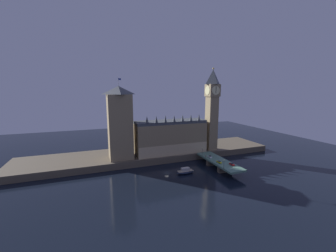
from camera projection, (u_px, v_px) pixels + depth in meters
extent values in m
plane|color=black|center=(167.00, 173.00, 148.28)|extent=(400.00, 400.00, 0.00)
cube|color=brown|center=(152.00, 154.00, 183.87)|extent=(220.00, 42.00, 5.28)
cube|color=#8E7A56|center=(171.00, 138.00, 177.90)|extent=(60.66, 18.99, 25.79)
cube|color=#D5B989|center=(175.00, 150.00, 170.40)|extent=(60.66, 0.20, 9.29)
cube|color=#42474C|center=(171.00, 122.00, 175.53)|extent=(60.66, 17.47, 2.40)
cone|color=#42474C|center=(147.00, 120.00, 159.58)|extent=(2.40, 2.40, 5.67)
cone|color=#42474C|center=(156.00, 119.00, 162.18)|extent=(2.40, 2.40, 5.67)
cone|color=#42474C|center=(165.00, 119.00, 164.79)|extent=(2.40, 2.40, 5.67)
cone|color=#42474C|center=(174.00, 118.00, 167.39)|extent=(2.40, 2.40, 5.67)
cone|color=#42474C|center=(183.00, 118.00, 170.00)|extent=(2.40, 2.40, 5.67)
cone|color=#42474C|center=(191.00, 118.00, 172.60)|extent=(2.40, 2.40, 5.67)
cone|color=#42474C|center=(199.00, 117.00, 175.20)|extent=(2.40, 2.40, 5.67)
cube|color=#8E7A56|center=(211.00, 123.00, 185.13)|extent=(8.62, 8.62, 48.21)
cube|color=#8E7A56|center=(213.00, 90.00, 180.19)|extent=(10.17, 10.17, 10.61)
cylinder|color=beige|center=(216.00, 90.00, 175.37)|extent=(7.60, 0.25, 7.60)
cylinder|color=beige|center=(209.00, 90.00, 185.00)|extent=(7.60, 0.25, 7.60)
cylinder|color=beige|center=(218.00, 90.00, 181.98)|extent=(0.25, 7.60, 7.60)
cylinder|color=beige|center=(207.00, 90.00, 178.40)|extent=(0.25, 7.60, 7.60)
cube|color=black|center=(216.00, 90.00, 175.11)|extent=(0.36, 0.10, 5.70)
pyramid|color=#42474C|center=(213.00, 77.00, 178.25)|extent=(10.17, 10.17, 12.47)
sphere|color=gold|center=(213.00, 69.00, 177.06)|extent=(1.60, 1.60, 1.60)
cube|color=#8E7A56|center=(120.00, 127.00, 161.67)|extent=(17.93, 17.93, 50.50)
pyramid|color=#42474C|center=(119.00, 90.00, 156.90)|extent=(18.29, 18.29, 6.27)
cylinder|color=#99999E|center=(118.00, 82.00, 155.86)|extent=(0.24, 0.24, 6.00)
cube|color=navy|center=(120.00, 79.00, 155.89)|extent=(2.00, 0.08, 1.20)
cube|color=slate|center=(219.00, 161.00, 156.68)|extent=(13.07, 46.00, 1.40)
cube|color=brown|center=(225.00, 169.00, 150.11)|extent=(11.11, 3.20, 4.70)
cube|color=brown|center=(213.00, 162.00, 164.28)|extent=(11.11, 3.20, 4.70)
cube|color=white|center=(210.00, 157.00, 163.05)|extent=(1.88, 4.22, 0.94)
cube|color=black|center=(210.00, 156.00, 162.93)|extent=(1.54, 1.90, 0.45)
cylinder|color=black|center=(208.00, 157.00, 164.00)|extent=(0.22, 0.64, 0.64)
cylinder|color=black|center=(210.00, 157.00, 164.62)|extent=(0.22, 0.64, 0.64)
cylinder|color=black|center=(210.00, 158.00, 161.59)|extent=(0.22, 0.64, 0.64)
cylinder|color=black|center=(212.00, 158.00, 162.20)|extent=(0.22, 0.64, 0.64)
cube|color=yellow|center=(219.00, 162.00, 151.46)|extent=(1.82, 4.62, 0.68)
cube|color=black|center=(219.00, 161.00, 151.37)|extent=(1.49, 2.08, 0.45)
cylinder|color=black|center=(217.00, 162.00, 152.52)|extent=(0.22, 0.64, 0.64)
cylinder|color=black|center=(219.00, 162.00, 153.12)|extent=(0.22, 0.64, 0.64)
cylinder|color=black|center=(219.00, 163.00, 149.88)|extent=(0.22, 0.64, 0.64)
cylinder|color=black|center=(221.00, 163.00, 150.47)|extent=(0.22, 0.64, 0.64)
cube|color=red|center=(232.00, 164.00, 146.66)|extent=(1.83, 4.29, 0.83)
cube|color=black|center=(232.00, 163.00, 146.55)|extent=(1.50, 1.93, 0.45)
cylinder|color=black|center=(234.00, 165.00, 145.77)|extent=(0.22, 0.64, 0.64)
cylinder|color=black|center=(232.00, 165.00, 145.18)|extent=(0.22, 0.64, 0.64)
cylinder|color=black|center=(232.00, 164.00, 148.23)|extent=(0.22, 0.64, 0.64)
cylinder|color=black|center=(230.00, 164.00, 147.63)|extent=(0.22, 0.64, 0.64)
cylinder|color=black|center=(206.00, 157.00, 163.72)|extent=(0.28, 0.28, 0.88)
cylinder|color=maroon|center=(206.00, 156.00, 163.58)|extent=(0.38, 0.38, 0.73)
sphere|color=tan|center=(206.00, 155.00, 163.50)|extent=(0.24, 0.24, 0.24)
cylinder|color=#2D3333|center=(224.00, 168.00, 140.81)|extent=(0.56, 0.56, 0.50)
cylinder|color=#2D3333|center=(224.00, 164.00, 140.35)|extent=(0.18, 0.18, 4.95)
sphere|color=#F9E5A3|center=(224.00, 160.00, 139.84)|extent=(0.60, 0.60, 0.60)
sphere|color=#F9E5A3|center=(224.00, 160.00, 139.75)|extent=(0.44, 0.44, 0.44)
sphere|color=#F9E5A3|center=(225.00, 160.00, 140.06)|extent=(0.44, 0.44, 0.44)
cylinder|color=#2D3333|center=(202.00, 155.00, 168.01)|extent=(0.56, 0.56, 0.50)
cylinder|color=#2D3333|center=(202.00, 152.00, 167.50)|extent=(0.18, 0.18, 5.59)
sphere|color=#F9E5A3|center=(202.00, 148.00, 166.94)|extent=(0.60, 0.60, 0.60)
sphere|color=#F9E5A3|center=(202.00, 148.00, 166.84)|extent=(0.44, 0.44, 0.44)
sphere|color=#F9E5A3|center=(203.00, 148.00, 167.15)|extent=(0.44, 0.44, 0.44)
ellipsoid|color=#1E2842|center=(185.00, 172.00, 146.71)|extent=(12.93, 4.77, 2.20)
cube|color=tan|center=(185.00, 171.00, 146.54)|extent=(11.37, 3.82, 0.24)
cube|color=#B7B2A8|center=(185.00, 169.00, 146.34)|extent=(5.82, 2.95, 2.20)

